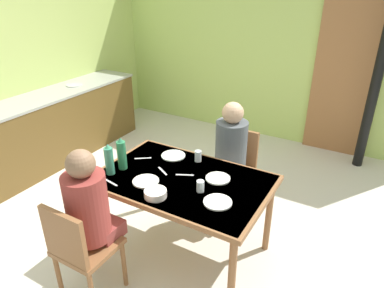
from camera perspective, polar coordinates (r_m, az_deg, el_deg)
ground_plane at (r=3.57m, az=-6.53°, el=-13.31°), size 7.11×7.11×0.00m
wall_back at (r=5.29m, az=10.94°, el=14.81°), size 4.78×0.10×2.53m
wall_left at (r=5.02m, az=-24.57°, el=12.40°), size 0.10×4.10×2.53m
door_wooden at (r=5.02m, az=23.60°, el=9.38°), size 0.80×0.05×2.00m
stove_pipe_column at (r=4.67m, az=28.27°, el=10.79°), size 0.12×0.12×2.53m
kitchen_counter at (r=4.96m, az=-21.00°, el=2.91°), size 0.61×2.47×0.91m
dining_table at (r=2.89m, az=-1.50°, el=-6.91°), size 1.40×0.92×0.75m
chair_near_diner at (r=2.71m, az=-17.86°, el=-15.81°), size 0.40×0.40×0.87m
chair_far_diner at (r=3.56m, az=6.98°, el=-3.71°), size 0.40×0.40×0.87m
person_near_diner at (r=2.60m, az=-16.53°, el=-9.52°), size 0.30×0.37×0.77m
person_far_diner at (r=3.32m, az=6.29°, el=-0.46°), size 0.30×0.37×0.77m
water_bottle_green_near at (r=2.99m, az=-11.41°, el=-1.65°), size 0.08×0.08×0.28m
water_bottle_green_far at (r=2.94m, az=-13.37°, el=-2.55°), size 0.07×0.07×0.27m
serving_bowl_center at (r=2.63m, az=-5.99°, el=-8.04°), size 0.17×0.17×0.05m
dinner_plate_near_left at (r=2.85m, az=4.25°, el=-5.61°), size 0.20×0.20×0.01m
dinner_plate_near_right at (r=2.83m, az=-7.55°, el=-6.04°), size 0.21×0.21×0.01m
dinner_plate_far_center at (r=3.19m, az=-3.07°, el=-1.89°), size 0.22×0.22×0.01m
dinner_plate_far_side at (r=2.57m, az=4.21°, el=-9.43°), size 0.21×0.21×0.01m
drinking_glass_by_near_diner at (r=2.67m, az=1.37°, el=-6.90°), size 0.06×0.06×0.09m
drinking_glass_by_far_diner at (r=3.08m, az=1.00°, el=-1.98°), size 0.06×0.06×0.10m
cutlery_knife_near at (r=2.89m, az=-1.20°, el=-5.08°), size 0.14×0.08×0.00m
cutlery_fork_near at (r=3.18m, az=-8.03°, el=-2.33°), size 0.13×0.10×0.00m
cutlery_knife_far at (r=2.87m, az=-13.10°, el=-6.15°), size 0.15×0.04×0.00m
cutlery_fork_far at (r=2.96m, az=-4.82°, el=-4.42°), size 0.14×0.09×0.00m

